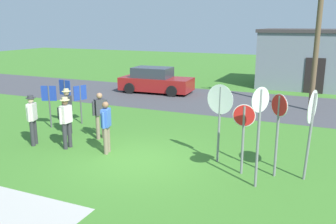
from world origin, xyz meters
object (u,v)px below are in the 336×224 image
object	(u,v)px
stop_sign_low_front	(259,122)
person_holding_notes	(67,109)
stop_sign_rear_right	(278,122)
info_panel_rightmost	(80,98)
info_panel_middle	(65,94)
person_in_dark_shirt	(106,124)
utility_pole	(318,26)
stop_sign_nearest	(311,119)
person_on_left	(100,113)
person_near_signs	(32,117)
parked_car_on_street	(155,81)
stop_sign_center_cluster	(220,109)
info_panel_leftmost	(49,99)
stop_sign_far_back	(243,128)
person_with_sunhat	(66,119)

from	to	relation	value
stop_sign_low_front	person_holding_notes	distance (m)	7.50
stop_sign_rear_right	info_panel_rightmost	xyz separation A→B (m)	(-8.09, 2.23, -0.42)
info_panel_middle	person_in_dark_shirt	bearing A→B (deg)	-32.40
utility_pole	person_holding_notes	world-z (taller)	utility_pole
stop_sign_nearest	person_on_left	bearing A→B (deg)	173.70
person_near_signs	info_panel_middle	xyz separation A→B (m)	(-0.58, 2.43, 0.30)
parked_car_on_street	info_panel_middle	xyz separation A→B (m)	(-0.17, -7.98, 0.60)
stop_sign_center_cluster	info_panel_leftmost	size ratio (longest dim) A/B	1.39
info_panel_leftmost	utility_pole	bearing A→B (deg)	37.89
stop_sign_nearest	person_holding_notes	world-z (taller)	stop_sign_nearest
person_in_dark_shirt	info_panel_rightmost	size ratio (longest dim) A/B	1.05
person_holding_notes	person_in_dark_shirt	bearing A→B (deg)	-24.83
stop_sign_center_cluster	info_panel_middle	distance (m)	6.91
person_in_dark_shirt	stop_sign_nearest	bearing A→B (deg)	3.80
info_panel_middle	parked_car_on_street	bearing A→B (deg)	88.77
info_panel_middle	utility_pole	bearing A→B (deg)	36.87
stop_sign_nearest	stop_sign_rear_right	bearing A→B (deg)	-173.85
person_holding_notes	info_panel_middle	size ratio (longest dim) A/B	0.93
person_in_dark_shirt	info_panel_middle	distance (m)	3.93
utility_pole	person_in_dark_shirt	distance (m)	10.94
stop_sign_far_back	person_on_left	size ratio (longest dim) A/B	1.17
person_holding_notes	person_near_signs	bearing A→B (deg)	-101.26
person_holding_notes	person_near_signs	world-z (taller)	same
stop_sign_far_back	person_with_sunhat	distance (m)	5.82
stop_sign_rear_right	person_in_dark_shirt	bearing A→B (deg)	-176.57
parked_car_on_street	person_in_dark_shirt	distance (m)	10.56
person_with_sunhat	stop_sign_low_front	bearing A→B (deg)	-3.96
utility_pole	person_on_left	bearing A→B (deg)	-131.21
utility_pole	stop_sign_far_back	xyz separation A→B (m)	(-1.38, -8.75, -2.61)
person_near_signs	info_panel_rightmost	xyz separation A→B (m)	(-0.18, 2.88, 0.12)
stop_sign_nearest	stop_sign_low_front	size ratio (longest dim) A/B	0.94
stop_sign_rear_right	stop_sign_nearest	bearing A→B (deg)	6.15
stop_sign_low_front	utility_pole	bearing A→B (deg)	84.69
stop_sign_low_front	info_panel_rightmost	size ratio (longest dim) A/B	1.61
stop_sign_center_cluster	person_with_sunhat	xyz separation A→B (m)	(-4.95, -0.89, -0.62)
info_panel_leftmost	person_holding_notes	bearing A→B (deg)	-19.48
stop_sign_low_front	info_panel_rightmost	world-z (taller)	stop_sign_low_front
stop_sign_nearest	person_in_dark_shirt	distance (m)	6.04
stop_sign_center_cluster	stop_sign_far_back	distance (m)	1.12
person_near_signs	stop_sign_rear_right	bearing A→B (deg)	4.66
person_holding_notes	stop_sign_far_back	bearing A→B (deg)	-8.58
stop_sign_nearest	person_holding_notes	size ratio (longest dim) A/B	1.40
person_in_dark_shirt	stop_sign_rear_right	bearing A→B (deg)	3.43
stop_sign_rear_right	info_panel_middle	size ratio (longest dim) A/B	1.23
parked_car_on_street	person_near_signs	distance (m)	10.42
utility_pole	stop_sign_low_front	xyz separation A→B (m)	(-0.88, -9.42, -2.22)
parked_car_on_street	stop_sign_nearest	distance (m)	13.33
person_on_left	person_near_signs	xyz separation A→B (m)	(-1.71, -1.50, 0.03)
stop_sign_center_cluster	utility_pole	bearing A→B (deg)	74.55
stop_sign_far_back	person_with_sunhat	xyz separation A→B (m)	(-5.81, -0.24, -0.30)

